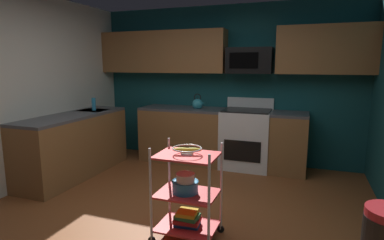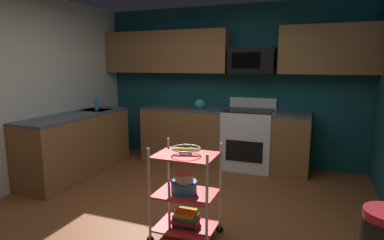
{
  "view_description": "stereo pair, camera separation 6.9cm",
  "coord_description": "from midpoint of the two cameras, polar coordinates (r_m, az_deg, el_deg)",
  "views": [
    {
      "loc": [
        1.3,
        -2.83,
        1.65
      ],
      "look_at": [
        0.15,
        0.34,
        1.05
      ],
      "focal_mm": 29.6,
      "sensor_mm": 36.0,
      "label": 1
    },
    {
      "loc": [
        1.37,
        -2.8,
        1.65
      ],
      "look_at": [
        0.15,
        0.34,
        1.05
      ],
      "focal_mm": 29.6,
      "sensor_mm": 36.0,
      "label": 2
    }
  ],
  "objects": [
    {
      "name": "floor",
      "position": [
        3.53,
        -4.99,
        -18.14
      ],
      "size": [
        4.4,
        4.8,
        0.04
      ],
      "primitive_type": "cube",
      "color": "brown",
      "rests_on": "ground"
    },
    {
      "name": "wall_back",
      "position": [
        5.42,
        5.73,
        6.33
      ],
      "size": [
        4.52,
        0.06,
        2.6
      ],
      "primitive_type": "cube",
      "color": "#14474C",
      "rests_on": "ground"
    },
    {
      "name": "wall_left",
      "position": [
        4.55,
        -31.72,
        4.19
      ],
      "size": [
        0.06,
        4.8,
        2.6
      ],
      "primitive_type": "cube",
      "color": "silver",
      "rests_on": "ground"
    },
    {
      "name": "counter_run",
      "position": [
        5.03,
        -5.54,
        -3.59
      ],
      "size": [
        3.56,
        2.47,
        0.92
      ],
      "color": "brown",
      "rests_on": "ground"
    },
    {
      "name": "oven_range",
      "position": [
        5.13,
        9.36,
        -3.25
      ],
      "size": [
        0.76,
        0.65,
        1.1
      ],
      "color": "white",
      "rests_on": "ground"
    },
    {
      "name": "upper_cabinets",
      "position": [
        5.25,
        4.26,
        12.24
      ],
      "size": [
        4.4,
        0.33,
        0.7
      ],
      "color": "brown"
    },
    {
      "name": "microwave",
      "position": [
        5.1,
        9.98,
        10.5
      ],
      "size": [
        0.7,
        0.39,
        0.4
      ],
      "color": "black"
    },
    {
      "name": "rolling_cart",
      "position": [
        3.04,
        -1.54,
        -13.05
      ],
      "size": [
        0.62,
        0.44,
        0.91
      ],
      "color": "silver",
      "rests_on": "ground"
    },
    {
      "name": "fruit_bowl",
      "position": [
        2.9,
        -1.58,
        -5.35
      ],
      "size": [
        0.27,
        0.27,
        0.07
      ],
      "color": "silver",
      "rests_on": "rolling_cart"
    },
    {
      "name": "mixing_bowl_large",
      "position": [
        3.02,
        -1.9,
        -11.86
      ],
      "size": [
        0.25,
        0.25,
        0.11
      ],
      "color": "#338CBF",
      "rests_on": "rolling_cart"
    },
    {
      "name": "mixing_bowl_small",
      "position": [
        2.96,
        -1.87,
        -10.3
      ],
      "size": [
        0.18,
        0.18,
        0.08
      ],
      "color": "silver",
      "rests_on": "rolling_cart"
    },
    {
      "name": "book_stack",
      "position": [
        3.15,
        -1.52,
        -17.31
      ],
      "size": [
        0.25,
        0.2,
        0.15
      ],
      "color": "#1E4C8C",
      "rests_on": "rolling_cart"
    },
    {
      "name": "kettle",
      "position": [
        5.25,
        0.63,
        2.93
      ],
      "size": [
        0.21,
        0.18,
        0.26
      ],
      "color": "teal",
      "rests_on": "counter_run"
    },
    {
      "name": "dish_soap_bottle",
      "position": [
        5.28,
        -17.65,
        2.75
      ],
      "size": [
        0.06,
        0.06,
        0.2
      ],
      "primitive_type": "cylinder",
      "color": "#2D8CBF",
      "rests_on": "counter_run"
    }
  ]
}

